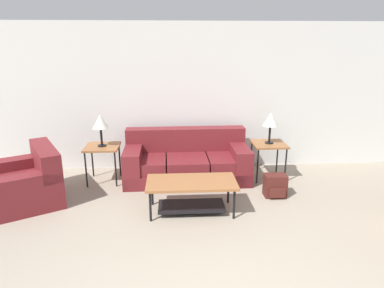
{
  "coord_description": "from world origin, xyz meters",
  "views": [
    {
      "loc": [
        -0.48,
        -2.05,
        2.25
      ],
      "look_at": [
        -0.19,
        2.81,
        0.8
      ],
      "focal_mm": 32.0,
      "sensor_mm": 36.0,
      "label": 1
    }
  ],
  "objects_px": {
    "backpack": "(275,186)",
    "side_table_right": "(269,147)",
    "side_table_left": "(102,150)",
    "armchair": "(29,183)",
    "coffee_table": "(191,189)",
    "table_lamp_right": "(271,120)",
    "couch": "(187,162)",
    "table_lamp_left": "(100,122)"
  },
  "relations": [
    {
      "from": "backpack",
      "to": "side_table_right",
      "type": "bearing_deg",
      "value": 83.55
    },
    {
      "from": "side_table_right",
      "to": "side_table_left",
      "type": "bearing_deg",
      "value": 180.0
    },
    {
      "from": "armchair",
      "to": "side_table_right",
      "type": "bearing_deg",
      "value": 10.51
    },
    {
      "from": "side_table_left",
      "to": "side_table_right",
      "type": "xyz_separation_m",
      "value": [
        2.78,
        0.0,
        0.0
      ]
    },
    {
      "from": "coffee_table",
      "to": "armchair",
      "type": "bearing_deg",
      "value": 168.75
    },
    {
      "from": "armchair",
      "to": "side_table_left",
      "type": "xyz_separation_m",
      "value": [
        0.95,
        0.69,
        0.27
      ]
    },
    {
      "from": "table_lamp_right",
      "to": "backpack",
      "type": "height_order",
      "value": "table_lamp_right"
    },
    {
      "from": "armchair",
      "to": "backpack",
      "type": "bearing_deg",
      "value": -0.86
    },
    {
      "from": "coffee_table",
      "to": "side_table_right",
      "type": "xyz_separation_m",
      "value": [
        1.38,
        1.16,
        0.22
      ]
    },
    {
      "from": "side_table_right",
      "to": "couch",
      "type": "bearing_deg",
      "value": 177.56
    },
    {
      "from": "armchair",
      "to": "side_table_left",
      "type": "height_order",
      "value": "armchair"
    },
    {
      "from": "armchair",
      "to": "backpack",
      "type": "relative_size",
      "value": 4.03
    },
    {
      "from": "table_lamp_left",
      "to": "backpack",
      "type": "bearing_deg",
      "value": -15.49
    },
    {
      "from": "side_table_left",
      "to": "table_lamp_right",
      "type": "xyz_separation_m",
      "value": [
        2.78,
        -0.0,
        0.46
      ]
    },
    {
      "from": "table_lamp_left",
      "to": "table_lamp_right",
      "type": "bearing_deg",
      "value": 0.0
    },
    {
      "from": "side_table_right",
      "to": "table_lamp_left",
      "type": "xyz_separation_m",
      "value": [
        -2.78,
        -0.0,
        0.46
      ]
    },
    {
      "from": "armchair",
      "to": "side_table_right",
      "type": "distance_m",
      "value": 3.8
    },
    {
      "from": "table_lamp_left",
      "to": "armchair",
      "type": "bearing_deg",
      "value": -143.94
    },
    {
      "from": "side_table_left",
      "to": "table_lamp_left",
      "type": "distance_m",
      "value": 0.46
    },
    {
      "from": "side_table_right",
      "to": "table_lamp_right",
      "type": "height_order",
      "value": "table_lamp_right"
    },
    {
      "from": "couch",
      "to": "coffee_table",
      "type": "relative_size",
      "value": 1.71
    },
    {
      "from": "coffee_table",
      "to": "side_table_right",
      "type": "height_order",
      "value": "side_table_right"
    },
    {
      "from": "table_lamp_left",
      "to": "side_table_right",
      "type": "bearing_deg",
      "value": 0.0
    },
    {
      "from": "couch",
      "to": "side_table_right",
      "type": "distance_m",
      "value": 1.42
    },
    {
      "from": "armchair",
      "to": "table_lamp_left",
      "type": "xyz_separation_m",
      "value": [
        0.95,
        0.69,
        0.73
      ]
    },
    {
      "from": "armchair",
      "to": "side_table_right",
      "type": "relative_size",
      "value": 2.23
    },
    {
      "from": "side_table_right",
      "to": "backpack",
      "type": "bearing_deg",
      "value": -96.45
    },
    {
      "from": "side_table_right",
      "to": "table_lamp_left",
      "type": "distance_m",
      "value": 2.82
    },
    {
      "from": "side_table_right",
      "to": "table_lamp_right",
      "type": "bearing_deg",
      "value": -99.46
    },
    {
      "from": "side_table_left",
      "to": "coffee_table",
      "type": "bearing_deg",
      "value": -39.63
    },
    {
      "from": "table_lamp_left",
      "to": "table_lamp_right",
      "type": "relative_size",
      "value": 1.0
    },
    {
      "from": "couch",
      "to": "side_table_right",
      "type": "bearing_deg",
      "value": -2.44
    },
    {
      "from": "table_lamp_right",
      "to": "table_lamp_left",
      "type": "bearing_deg",
      "value": 180.0
    },
    {
      "from": "couch",
      "to": "table_lamp_left",
      "type": "bearing_deg",
      "value": -177.56
    },
    {
      "from": "coffee_table",
      "to": "table_lamp_left",
      "type": "bearing_deg",
      "value": 140.37
    },
    {
      "from": "couch",
      "to": "table_lamp_right",
      "type": "distance_m",
      "value": 1.57
    },
    {
      "from": "table_lamp_left",
      "to": "side_table_left",
      "type": "bearing_deg",
      "value": 116.57
    },
    {
      "from": "armchair",
      "to": "side_table_right",
      "type": "xyz_separation_m",
      "value": [
        3.73,
        0.69,
        0.27
      ]
    },
    {
      "from": "armchair",
      "to": "coffee_table",
      "type": "distance_m",
      "value": 2.4
    },
    {
      "from": "side_table_left",
      "to": "table_lamp_right",
      "type": "relative_size",
      "value": 1.19
    },
    {
      "from": "couch",
      "to": "armchair",
      "type": "distance_m",
      "value": 2.46
    },
    {
      "from": "table_lamp_left",
      "to": "backpack",
      "type": "height_order",
      "value": "table_lamp_left"
    }
  ]
}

